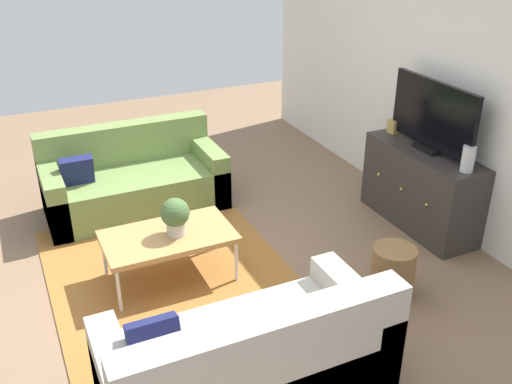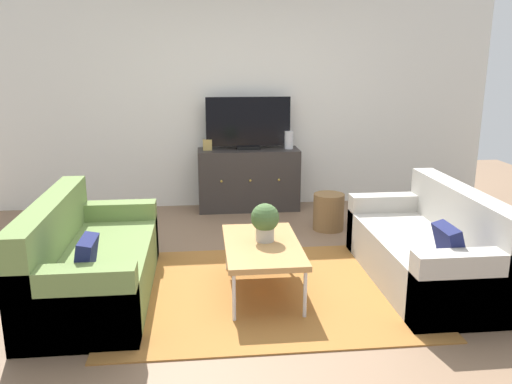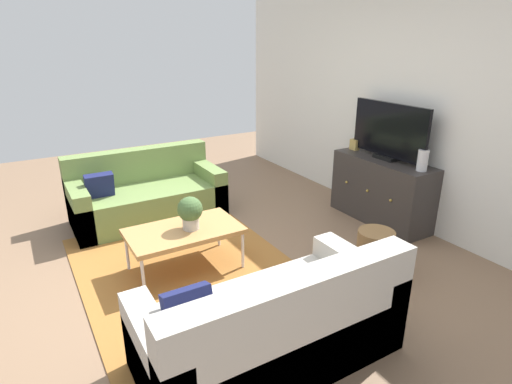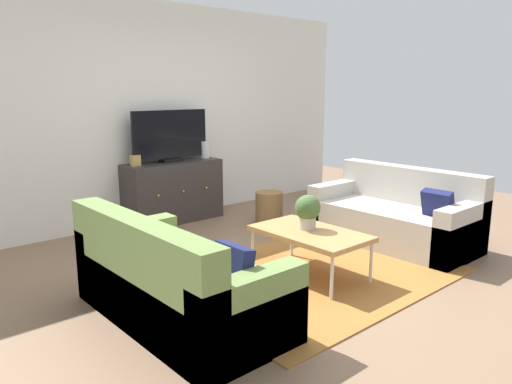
# 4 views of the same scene
# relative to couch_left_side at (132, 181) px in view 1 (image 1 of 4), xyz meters

# --- Properties ---
(ground_plane) EXTENTS (10.00, 10.00, 0.00)m
(ground_plane) POSITION_rel_couch_left_side_xyz_m (1.43, 0.10, -0.27)
(ground_plane) COLOR #84664C
(wall_back) EXTENTS (6.40, 0.12, 2.70)m
(wall_back) POSITION_rel_couch_left_side_xyz_m (1.43, 2.65, 1.08)
(wall_back) COLOR silver
(wall_back) RESTS_ON ground_plane
(area_rug) EXTENTS (2.50, 1.90, 0.01)m
(area_rug) POSITION_rel_couch_left_side_xyz_m (1.43, -0.05, -0.27)
(area_rug) COLOR #9E662D
(area_rug) RESTS_ON ground_plane
(couch_left_side) EXTENTS (0.84, 1.73, 0.81)m
(couch_left_side) POSITION_rel_couch_left_side_xyz_m (0.00, 0.00, 0.00)
(couch_left_side) COLOR olive
(couch_left_side) RESTS_ON ground_plane
(couch_right_side) EXTENTS (0.84, 1.73, 0.81)m
(couch_right_side) POSITION_rel_couch_left_side_xyz_m (2.87, 0.00, 0.00)
(couch_right_side) COLOR #B2ADA3
(couch_right_side) RESTS_ON ground_plane
(coffee_table) EXTENTS (0.60, 1.03, 0.42)m
(coffee_table) POSITION_rel_couch_left_side_xyz_m (1.40, -0.05, 0.12)
(coffee_table) COLOR #B7844C
(coffee_table) RESTS_ON ground_plane
(potted_plant) EXTENTS (0.23, 0.23, 0.31)m
(potted_plant) POSITION_rel_couch_left_side_xyz_m (1.43, 0.01, 0.32)
(potted_plant) COLOR #B7B2A8
(potted_plant) RESTS_ON coffee_table
(tv_console) EXTENTS (1.25, 0.47, 0.76)m
(tv_console) POSITION_rel_couch_left_side_xyz_m (1.52, 2.37, 0.11)
(tv_console) COLOR #332D2B
(tv_console) RESTS_ON ground_plane
(flat_screen_tv) EXTENTS (1.03, 0.16, 0.64)m
(flat_screen_tv) POSITION_rel_couch_left_side_xyz_m (1.52, 2.39, 0.81)
(flat_screen_tv) COLOR black
(flat_screen_tv) RESTS_ON tv_console
(glass_vase) EXTENTS (0.11, 0.11, 0.22)m
(glass_vase) POSITION_rel_couch_left_side_xyz_m (2.02, 2.37, 0.60)
(glass_vase) COLOR silver
(glass_vase) RESTS_ON tv_console
(mantel_clock) EXTENTS (0.11, 0.07, 0.13)m
(mantel_clock) POSITION_rel_couch_left_side_xyz_m (1.01, 2.37, 0.55)
(mantel_clock) COLOR tan
(mantel_clock) RESTS_ON tv_console
(wicker_basket) EXTENTS (0.34, 0.34, 0.41)m
(wicker_basket) POSITION_rel_couch_left_side_xyz_m (2.32, 1.47, -0.07)
(wicker_basket) COLOR olive
(wicker_basket) RESTS_ON ground_plane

